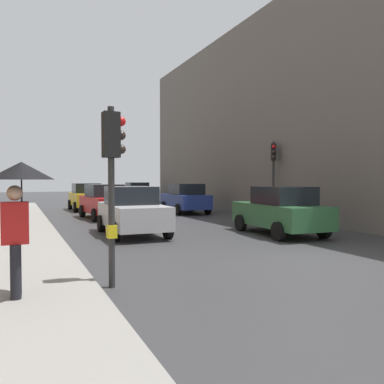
% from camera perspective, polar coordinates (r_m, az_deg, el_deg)
% --- Properties ---
extents(ground_plane, '(120.00, 120.00, 0.00)m').
position_cam_1_polar(ground_plane, '(10.21, 17.08, -9.66)').
color(ground_plane, '#38383A').
extents(sidewalk_kerb, '(3.26, 40.00, 0.16)m').
position_cam_1_polar(sidewalk_kerb, '(13.65, -25.44, -6.51)').
color(sidewalk_kerb, gray).
rests_on(sidewalk_kerb, ground).
extents(building_facade_right, '(12.00, 30.09, 11.06)m').
position_cam_1_polar(building_facade_right, '(26.07, 19.84, 9.48)').
color(building_facade_right, slate).
rests_on(building_facade_right, ground).
extents(traffic_light_mid_street, '(0.37, 0.44, 3.89)m').
position_cam_1_polar(traffic_light_mid_street, '(19.79, 11.78, 3.72)').
color(traffic_light_mid_street, '#2D2D2D').
rests_on(traffic_light_mid_street, ground).
extents(traffic_light_near_left, '(0.44, 0.26, 3.37)m').
position_cam_1_polar(traffic_light_near_left, '(7.43, -11.51, 4.13)').
color(traffic_light_near_left, '#2D2D2D').
rests_on(traffic_light_near_left, ground).
extents(car_yellow_taxi, '(2.02, 4.20, 1.76)m').
position_cam_1_polar(car_yellow_taxi, '(26.58, -15.09, -0.68)').
color(car_yellow_taxi, yellow).
rests_on(car_yellow_taxi, ground).
extents(car_red_sedan, '(2.24, 4.31, 1.76)m').
position_cam_1_polar(car_red_sedan, '(20.75, -12.52, -1.35)').
color(car_red_sedan, red).
rests_on(car_red_sedan, ground).
extents(car_green_estate, '(2.25, 4.32, 1.76)m').
position_cam_1_polar(car_green_estate, '(14.67, 12.76, -2.67)').
color(car_green_estate, '#2D6038').
rests_on(car_green_estate, ground).
extents(car_silver_hatchback, '(2.11, 4.25, 1.76)m').
position_cam_1_polar(car_silver_hatchback, '(14.45, -8.74, -2.71)').
color(car_silver_hatchback, '#BCBCC1').
rests_on(car_silver_hatchback, ground).
extents(car_white_compact, '(2.16, 4.27, 1.76)m').
position_cam_1_polar(car_white_compact, '(33.81, -8.08, -0.10)').
color(car_white_compact, silver).
rests_on(car_white_compact, ground).
extents(car_blue_van, '(2.19, 4.29, 1.76)m').
position_cam_1_polar(car_blue_van, '(23.49, -0.97, -0.94)').
color(car_blue_van, navy).
rests_on(car_blue_van, ground).
extents(pedestrian_with_umbrella, '(1.00, 1.00, 2.14)m').
position_cam_1_polar(pedestrian_with_umbrella, '(6.72, -23.83, 0.14)').
color(pedestrian_with_umbrella, black).
rests_on(pedestrian_with_umbrella, sidewalk_kerb).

